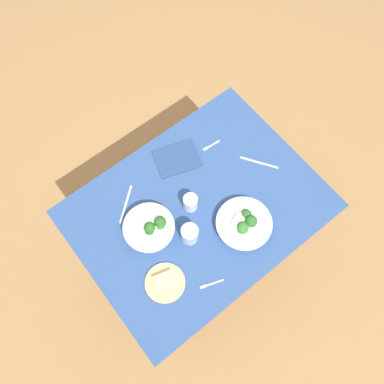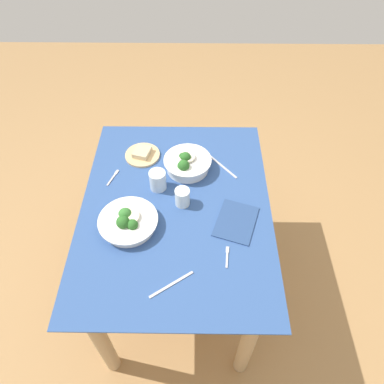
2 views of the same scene
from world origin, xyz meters
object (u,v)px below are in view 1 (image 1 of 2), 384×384
table_knife_right (259,162)px  napkin_folded_upper (177,158)px  broccoli_bowl_near (150,228)px  water_glass_center (190,203)px  water_glass_side (190,234)px  fork_by_near_bowl (211,284)px  bread_side_plate (165,283)px  fork_by_far_bowl (211,146)px  broccoli_bowl_far (244,224)px  table_knife_left (126,204)px

table_knife_right → napkin_folded_upper: (0.30, -0.27, 0.00)m
broccoli_bowl_near → water_glass_center: broccoli_bowl_near is taller
broccoli_bowl_near → water_glass_side: 0.18m
water_glass_center → fork_by_near_bowl: size_ratio=0.82×
bread_side_plate → water_glass_center: bearing=-145.4°
bread_side_plate → fork_by_near_bowl: size_ratio=1.68×
table_knife_right → napkin_folded_upper: bearing=14.6°
water_glass_center → napkin_folded_upper: size_ratio=0.41×
broccoli_bowl_near → fork_by_near_bowl: 0.36m
broccoli_bowl_near → napkin_folded_upper: bearing=-145.5°
fork_by_far_bowl → fork_by_near_bowl: 0.68m
broccoli_bowl_near → bread_side_plate: bearing=68.3°
water_glass_side → water_glass_center: bearing=-129.5°
broccoli_bowl_far → table_knife_left: bearing=-49.4°
water_glass_center → fork_by_near_bowl: water_glass_center is taller
bread_side_plate → table_knife_right: bearing=-165.5°
fork_by_far_bowl → fork_by_near_bowl: same height
broccoli_bowl_near → napkin_folded_upper: 0.39m
bread_side_plate → broccoli_bowl_far: bearing=178.1°
fork_by_far_bowl → water_glass_side: bearing=44.8°
water_glass_center → table_knife_left: size_ratio=0.44×
water_glass_center → water_glass_side: 0.15m
water_glass_side → fork_by_near_bowl: water_glass_side is taller
bread_side_plate → table_knife_left: (-0.08, -0.41, -0.01)m
broccoli_bowl_near → bread_side_plate: size_ratio=1.32×
broccoli_bowl_far → napkin_folded_upper: bearing=-86.7°
fork_by_near_bowl → napkin_folded_upper: bearing=-94.4°
bread_side_plate → fork_by_far_bowl: 0.71m
fork_by_near_bowl → table_knife_left: 0.54m
bread_side_plate → fork_by_near_bowl: bearing=140.2°
fork_by_far_bowl → fork_by_near_bowl: size_ratio=0.94×
napkin_folded_upper → table_knife_right: bearing=138.5°
table_knife_right → napkin_folded_upper: 0.40m
water_glass_center → fork_by_far_bowl: size_ratio=0.87×
bread_side_plate → fork_by_far_bowl: bearing=-145.5°
broccoli_bowl_far → table_knife_left: 0.56m
bread_side_plate → water_glass_side: bearing=-155.5°
bread_side_plate → table_knife_right: bread_side_plate is taller
water_glass_center → broccoli_bowl_far: bearing=119.5°
broccoli_bowl_far → table_knife_left: (0.36, -0.42, -0.03)m
napkin_folded_upper → water_glass_side: bearing=60.6°
table_knife_left → table_knife_right: size_ratio=1.00×
broccoli_bowl_near → fork_by_near_bowl: size_ratio=2.21×
fork_by_far_bowl → napkin_folded_upper: size_ratio=0.46×
bread_side_plate → table_knife_right: size_ratio=0.91×
broccoli_bowl_near → bread_side_plate: (0.09, 0.23, -0.03)m
water_glass_center → fork_by_far_bowl: (-0.28, -0.19, -0.04)m
fork_by_near_bowl → table_knife_left: bearing=-62.1°
fork_by_near_bowl → broccoli_bowl_near: bearing=-60.5°
broccoli_bowl_far → fork_by_far_bowl: broccoli_bowl_far is taller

